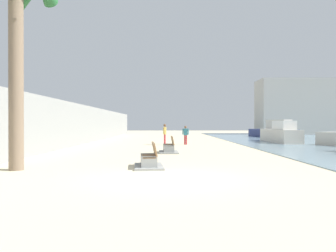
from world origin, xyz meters
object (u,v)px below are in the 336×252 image
person_standing (186,134)px  boat_distant (281,134)px  bench_near (150,161)px  boat_nearest (275,131)px  bench_far (170,149)px  person_walking (166,133)px  palm_tree (17,17)px

person_standing → boat_distant: bearing=19.6°
bench_near → boat_nearest: size_ratio=0.29×
boat_distant → bench_far: bearing=-132.3°
bench_near → person_walking: (0.47, 14.69, 0.76)m
boat_nearest → person_standing: bearing=-128.5°
bench_far → boat_distant: 15.22m
boat_nearest → bench_far: bearing=-119.9°
palm_tree → person_standing: palm_tree is taller
person_walking → bench_near: bearing=-91.8°
palm_tree → boat_nearest: (18.90, 30.79, -4.80)m
palm_tree → bench_far: size_ratio=3.67×
bench_near → person_walking: bearing=88.2°
palm_tree → bench_near: (4.87, 0.82, -5.40)m
person_walking → person_standing: size_ratio=1.10×
person_walking → boat_distant: boat_distant is taller
bench_near → person_walking: size_ratio=1.28×
bench_near → boat_nearest: 33.10m
bench_near → person_standing: bearing=81.8°
boat_nearest → boat_distant: (-3.01, -11.74, -0.05)m
person_standing → bench_near: bearing=-98.2°
bench_far → person_standing: (1.39, 8.11, 0.65)m
person_walking → boat_nearest: (13.56, 15.28, -0.16)m
bench_far → boat_distant: bearing=47.7°
palm_tree → person_walking: size_ratio=4.59×
palm_tree → boat_distant: (15.89, 19.06, -4.85)m
bench_near → person_walking: person_walking is taller
bench_far → person_walking: 7.76m
person_standing → boat_nearest: bearing=51.5°
person_standing → boat_distant: boat_distant is taller
bench_near → boat_distant: boat_distant is taller
bench_near → boat_nearest: (14.03, 29.97, 0.60)m
boat_distant → palm_tree: bearing=-129.8°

